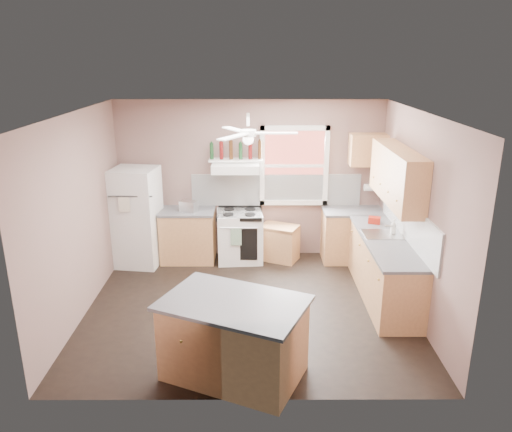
{
  "coord_description": "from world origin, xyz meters",
  "views": [
    {
      "loc": [
        0.08,
        -6.31,
        3.4
      ],
      "look_at": [
        0.1,
        0.3,
        1.25
      ],
      "focal_mm": 35.0,
      "sensor_mm": 36.0,
      "label": 1
    }
  ],
  "objects_px": {
    "cart": "(279,243)",
    "stove": "(240,236)",
    "toaster": "(189,206)",
    "island": "(234,340)",
    "refrigerator": "(137,217)"
  },
  "relations": [
    {
      "from": "stove",
      "to": "island",
      "type": "bearing_deg",
      "value": -93.92
    },
    {
      "from": "stove",
      "to": "island",
      "type": "height_order",
      "value": "same"
    },
    {
      "from": "toaster",
      "to": "cart",
      "type": "xyz_separation_m",
      "value": [
        1.52,
        0.08,
        -0.68
      ]
    },
    {
      "from": "toaster",
      "to": "stove",
      "type": "relative_size",
      "value": 0.33
    },
    {
      "from": "refrigerator",
      "to": "cart",
      "type": "height_order",
      "value": "refrigerator"
    },
    {
      "from": "toaster",
      "to": "cart",
      "type": "height_order",
      "value": "toaster"
    },
    {
      "from": "cart",
      "to": "stove",
      "type": "bearing_deg",
      "value": -154.91
    },
    {
      "from": "toaster",
      "to": "island",
      "type": "distance_m",
      "value": 3.35
    },
    {
      "from": "toaster",
      "to": "island",
      "type": "relative_size",
      "value": 0.2
    },
    {
      "from": "island",
      "to": "cart",
      "type": "bearing_deg",
      "value": 102.84
    },
    {
      "from": "stove",
      "to": "cart",
      "type": "distance_m",
      "value": 0.69
    },
    {
      "from": "refrigerator",
      "to": "stove",
      "type": "xyz_separation_m",
      "value": [
        1.69,
        0.15,
        -0.39
      ]
    },
    {
      "from": "refrigerator",
      "to": "island",
      "type": "bearing_deg",
      "value": -53.07
    },
    {
      "from": "cart",
      "to": "refrigerator",
      "type": "bearing_deg",
      "value": -151.7
    },
    {
      "from": "refrigerator",
      "to": "cart",
      "type": "bearing_deg",
      "value": 11.68
    }
  ]
}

